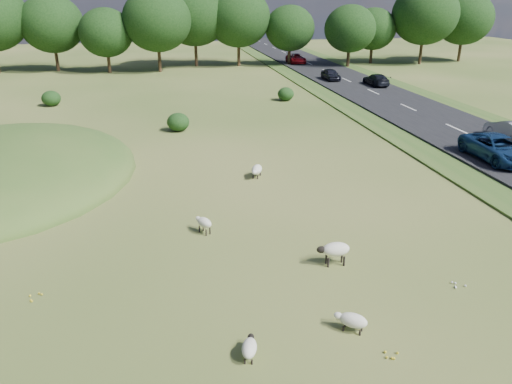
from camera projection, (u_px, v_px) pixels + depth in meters
ground at (192, 131)px, 38.63m from camera, size 160.00×160.00×0.00m
road at (381, 96)px, 51.18m from camera, size 8.00×150.00×0.25m
treeline at (164, 20)px, 68.40m from camera, size 96.28×14.66×11.70m
shrubs at (163, 104)px, 44.77m from camera, size 24.13×13.46×1.44m
sheep_0 at (352, 320)px, 15.54m from camera, size 1.08×0.91×0.63m
sheep_1 at (249, 347)px, 14.38m from camera, size 0.65×1.04×0.58m
sheep_2 at (204, 222)px, 21.93m from camera, size 0.82×1.03×0.73m
sheep_4 at (335, 250)px, 19.27m from camera, size 1.33×0.61×0.96m
sheep_5 at (257, 170)px, 28.69m from camera, size 0.95×1.32×0.73m
car_0 at (296, 59)px, 74.85m from camera, size 2.24×4.86×1.35m
car_1 at (511, 130)px, 35.15m from camera, size 1.49×4.26×1.40m
car_2 at (376, 80)px, 56.48m from camera, size 1.81×4.45×1.29m
car_4 at (331, 74)px, 60.11m from camera, size 1.56×3.89×1.32m
car_5 at (498, 148)px, 30.82m from camera, size 2.53×5.48×1.52m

